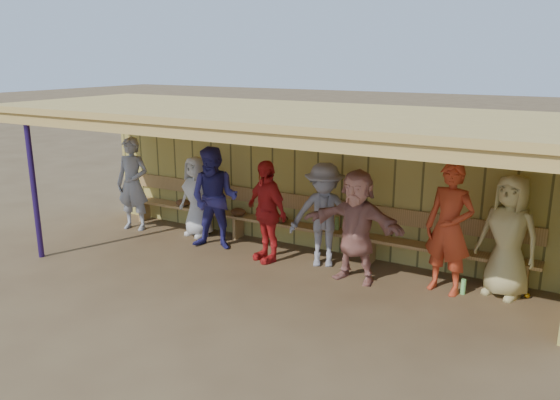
% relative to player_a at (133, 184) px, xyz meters
% --- Properties ---
extents(ground, '(90.00, 90.00, 0.00)m').
position_rel_player_a_xyz_m(ground, '(3.33, -0.53, -0.89)').
color(ground, brown).
rests_on(ground, ground).
extents(player_a, '(0.73, 0.55, 1.79)m').
position_rel_player_a_xyz_m(player_a, '(0.00, 0.00, 0.00)').
color(player_a, '#919299').
rests_on(player_a, ground).
extents(player_b, '(0.80, 0.59, 1.50)m').
position_rel_player_a_xyz_m(player_b, '(1.30, 0.28, -0.14)').
color(player_b, silver).
rests_on(player_b, ground).
extents(player_c, '(1.01, 0.87, 1.78)m').
position_rel_player_a_xyz_m(player_c, '(2.00, -0.11, -0.00)').
color(player_c, navy).
rests_on(player_c, ground).
extents(player_d, '(1.06, 0.78, 1.67)m').
position_rel_player_a_xyz_m(player_d, '(3.08, -0.18, -0.06)').
color(player_d, red).
rests_on(player_d, ground).
extents(player_e, '(1.23, 0.99, 1.67)m').
position_rel_player_a_xyz_m(player_e, '(3.99, 0.07, -0.06)').
color(player_e, gray).
rests_on(player_e, ground).
extents(player_f, '(1.59, 0.57, 1.69)m').
position_rel_player_a_xyz_m(player_f, '(4.66, -0.25, -0.05)').
color(player_f, tan).
rests_on(player_f, ground).
extents(player_g, '(0.77, 0.59, 1.87)m').
position_rel_player_a_xyz_m(player_g, '(5.93, 0.00, 0.04)').
color(player_g, '#BB3A1D').
rests_on(player_g, ground).
extents(player_h, '(0.97, 0.78, 1.73)m').
position_rel_player_a_xyz_m(player_h, '(6.67, 0.28, -0.03)').
color(player_h, tan).
rests_on(player_h, ground).
extents(dugout_structure, '(8.80, 3.20, 2.50)m').
position_rel_player_a_xyz_m(dugout_structure, '(3.72, 0.16, 0.80)').
color(dugout_structure, tan).
rests_on(dugout_structure, ground).
extents(bench, '(7.60, 0.34, 0.93)m').
position_rel_player_a_xyz_m(bench, '(3.33, 0.59, -0.37)').
color(bench, tan).
rests_on(bench, ground).
extents(dugout_equipment, '(6.37, 0.62, 0.80)m').
position_rel_player_a_xyz_m(dugout_equipment, '(2.74, 0.46, -0.40)').
color(dugout_equipment, gold).
rests_on(dugout_equipment, ground).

